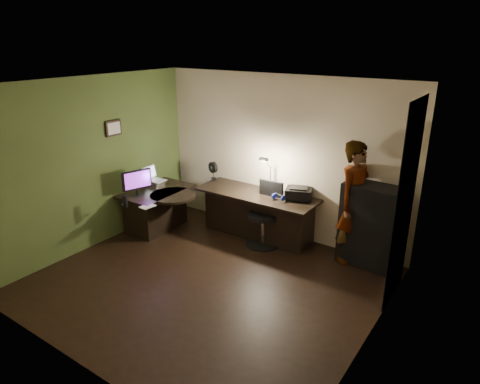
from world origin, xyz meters
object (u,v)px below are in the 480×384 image
Objects in this scene: office_chair at (263,215)px; cabinet at (370,226)px; desk_left at (158,209)px; monitor at (137,187)px; desk_right at (256,215)px; person at (355,203)px.

cabinet is at bearing 10.97° from office_chair.
desk_left is 2.49× the size of monitor.
office_chair is (0.25, -0.19, 0.13)m from desk_right.
desk_left is at bearing 120.59° from person.
monitor is at bearing -155.85° from office_chair.
cabinet reaches higher than desk_left.
person reaches higher than office_chair.
monitor is at bearing -157.46° from cabinet.
monitor reaches higher than desk_left.
desk_left is 1.21× the size of office_chair.
cabinet is at bearing 11.72° from desk_left.
cabinet reaches higher than desk_right.
office_chair is (1.87, 0.52, 0.16)m from desk_left.
cabinet reaches higher than monitor.
desk_right is at bearing 143.34° from office_chair.
desk_right is 2.06m from monitor.
desk_left is 3.61m from cabinet.
monitor is 2.17m from office_chair.
desk_left is 1.95m from office_chair.
desk_right is 1.90m from cabinet.
office_chair is at bearing -36.19° from desk_right.
desk_right is at bearing 51.48° from monitor.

